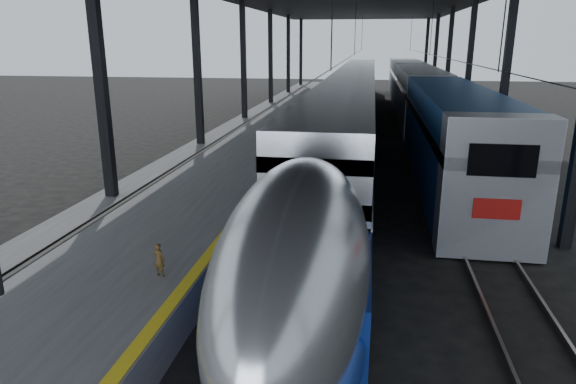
# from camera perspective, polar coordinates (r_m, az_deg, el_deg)

# --- Properties ---
(ground) EXTENTS (160.00, 160.00, 0.00)m
(ground) POSITION_cam_1_polar(r_m,az_deg,el_deg) (13.53, -6.19, -11.62)
(ground) COLOR black
(ground) RESTS_ON ground
(platform) EXTENTS (6.00, 80.00, 1.00)m
(platform) POSITION_cam_1_polar(r_m,az_deg,el_deg) (32.74, -2.97, 6.10)
(platform) COLOR #4C4C4F
(platform) RESTS_ON ground
(yellow_strip) EXTENTS (0.30, 80.00, 0.01)m
(yellow_strip) POSITION_cam_1_polar(r_m,az_deg,el_deg) (32.19, 1.93, 6.85)
(yellow_strip) COLOR gold
(yellow_strip) RESTS_ON platform
(rails) EXTENTS (6.52, 80.00, 0.16)m
(rails) POSITION_cam_1_polar(r_m,az_deg,el_deg) (32.13, 11.18, 4.85)
(rails) COLOR slate
(rails) RESTS_ON ground
(tgv_train) EXTENTS (2.96, 65.20, 4.24)m
(tgv_train) POSITION_cam_1_polar(r_m,az_deg,el_deg) (36.84, 7.19, 9.48)
(tgv_train) COLOR #BABCC1
(tgv_train) RESTS_ON ground
(second_train) EXTENTS (3.13, 56.05, 4.31)m
(second_train) POSITION_cam_1_polar(r_m,az_deg,el_deg) (42.47, 14.37, 10.29)
(second_train) COLOR navy
(second_train) RESTS_ON ground
(child) EXTENTS (0.34, 0.27, 0.83)m
(child) POSITION_cam_1_polar(r_m,az_deg,el_deg) (12.50, -14.14, -7.31)
(child) COLOR #4A3618
(child) RESTS_ON platform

